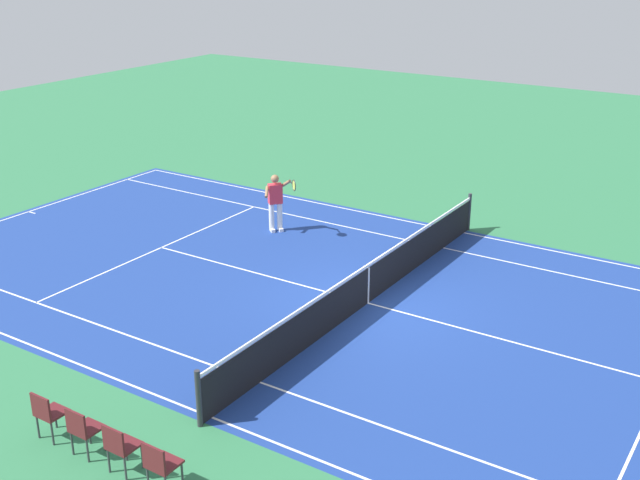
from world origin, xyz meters
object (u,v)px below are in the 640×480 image
(spectator_chair_0, at_px, (160,463))
(spectator_chair_3, at_px, (48,412))
(tennis_ball, at_px, (330,309))
(tennis_player_near, at_px, (276,200))
(spectator_chair_2, at_px, (83,428))
(tennis_net, at_px, (368,283))
(spectator_chair_1, at_px, (120,445))

(spectator_chair_0, height_order, spectator_chair_3, same)
(spectator_chair_3, bearing_deg, tennis_ball, -101.28)
(spectator_chair_0, bearing_deg, tennis_player_near, -62.87)
(spectator_chair_2, bearing_deg, tennis_net, -97.76)
(spectator_chair_0, relative_size, spectator_chair_3, 1.00)
(spectator_chair_0, xyz_separation_m, spectator_chair_1, (0.84, 0.00, 0.00))
(tennis_net, distance_m, spectator_chair_2, 7.50)
(spectator_chair_1, bearing_deg, tennis_ball, -86.96)
(tennis_player_near, height_order, spectator_chair_2, tennis_player_near)
(tennis_player_near, distance_m, spectator_chair_0, 11.46)
(tennis_player_near, bearing_deg, tennis_net, 148.84)
(tennis_net, distance_m, spectator_chair_3, 7.66)
(tennis_net, height_order, spectator_chair_1, tennis_net)
(spectator_chair_1, height_order, spectator_chair_3, same)
(tennis_ball, relative_size, spectator_chair_2, 0.08)
(tennis_ball, xyz_separation_m, spectator_chair_3, (1.32, 6.63, 0.49))
(tennis_ball, xyz_separation_m, spectator_chair_2, (0.49, 6.63, 0.49))
(spectator_chair_1, bearing_deg, spectator_chair_2, 0.00)
(spectator_chair_3, bearing_deg, spectator_chair_1, 180.00)
(tennis_ball, bearing_deg, spectator_chair_2, 85.81)
(spectator_chair_2, height_order, spectator_chair_3, same)
(tennis_net, bearing_deg, spectator_chair_2, 82.24)
(spectator_chair_1, relative_size, spectator_chair_2, 1.00)
(tennis_net, height_order, spectator_chair_0, tennis_net)
(tennis_player_near, bearing_deg, tennis_ball, 138.59)
(tennis_net, xyz_separation_m, spectator_chair_3, (1.85, 7.43, 0.03))
(tennis_player_near, bearing_deg, spectator_chair_0, 117.13)
(tennis_player_near, relative_size, tennis_ball, 25.71)
(spectator_chair_3, bearing_deg, spectator_chair_0, 180.00)
(spectator_chair_1, bearing_deg, tennis_player_near, -66.72)
(tennis_net, distance_m, tennis_ball, 1.06)
(tennis_net, bearing_deg, spectator_chair_1, 88.65)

